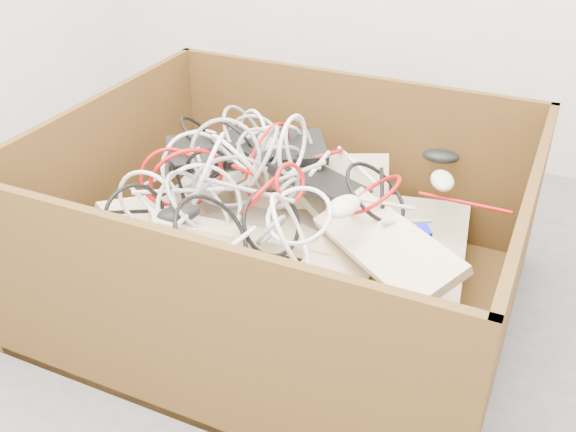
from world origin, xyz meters
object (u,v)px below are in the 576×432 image
at_px(vga_plug, 422,232).
at_px(power_strip_left, 238,170).
at_px(power_strip_right, 194,247).
at_px(cardboard_box, 280,263).

bearing_deg(vga_plug, power_strip_left, -137.34).
relative_size(power_strip_right, vga_plug, 6.87).
bearing_deg(cardboard_box, power_strip_right, -115.13).
relative_size(cardboard_box, vga_plug, 28.98).
bearing_deg(cardboard_box, power_strip_left, 151.68).
distance_m(power_strip_left, power_strip_right, 0.37).
bearing_deg(vga_plug, power_strip_right, -101.75).
height_order(cardboard_box, power_strip_left, cardboard_box).
bearing_deg(power_strip_left, power_strip_right, -137.24).
xyz_separation_m(cardboard_box, power_strip_left, (-0.18, 0.10, 0.23)).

